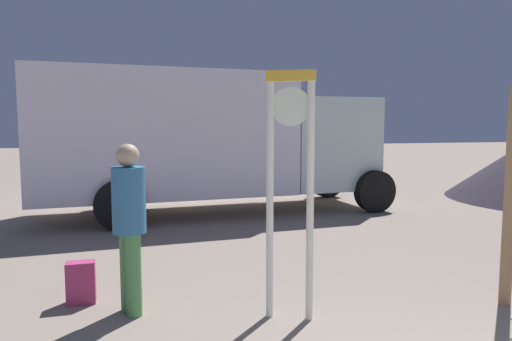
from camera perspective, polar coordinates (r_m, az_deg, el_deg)
The scene contains 5 objects.
standing_clock at distance 4.43m, azimuth 4.20°, elevation -0.08°, with size 0.45×0.29×2.38m.
person_near_clock at distance 4.76m, azimuth -15.23°, elevation -5.85°, with size 0.32×0.32×1.69m.
backpack at distance 5.38m, azimuth -20.62°, elevation -12.72°, with size 0.29×0.21×0.45m.
box_truck_near at distance 9.93m, azimuth -6.26°, elevation 4.03°, with size 7.44×2.78×2.93m.
box_truck_far at distance 22.06m, azimuth -3.65°, elevation 4.89°, with size 7.43×3.35×2.93m.
Camera 1 is at (-2.14, -1.70, 1.88)m, focal length 32.71 mm.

